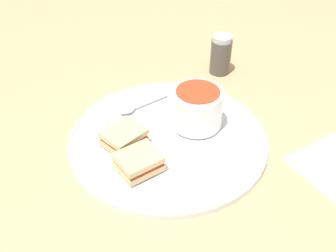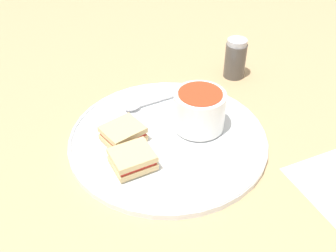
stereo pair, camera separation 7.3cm
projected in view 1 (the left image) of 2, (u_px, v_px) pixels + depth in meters
The scene contains 7 objects.
ground_plane at pixel (168, 141), 0.76m from camera, with size 2.40×2.40×0.00m, color tan.
plate at pixel (168, 138), 0.75m from camera, with size 0.38×0.38×0.02m.
soup_bowl at pixel (197, 107), 0.75m from camera, with size 0.10×0.10×0.08m.
spoon at pixel (131, 108), 0.81m from camera, with size 0.04×0.12×0.01m.
sandwich_half_near at pixel (124, 137), 0.72m from camera, with size 0.08×0.09×0.03m.
sandwich_half_far at pixel (139, 162), 0.67m from camera, with size 0.07×0.08×0.03m.
salt_shaker at pixel (221, 55), 0.93m from camera, with size 0.05×0.05×0.10m.
Camera 1 is at (0.53, -0.22, 0.50)m, focal length 42.00 mm.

